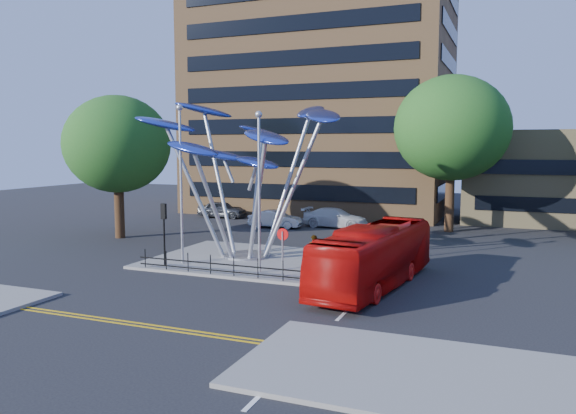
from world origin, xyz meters
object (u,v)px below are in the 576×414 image
at_px(leaf_sculpture, 246,143).
at_px(parked_car_left, 222,209).
at_px(street_lamp_right, 259,177).
at_px(no_entry_sign_island, 283,244).
at_px(traffic_light_island, 164,221).
at_px(parked_car_right, 335,218).
at_px(pedestrian, 314,252).
at_px(tree_right, 452,128).
at_px(red_bus, 374,256).
at_px(street_lamp_left, 181,170).
at_px(tree_left, 117,144).
at_px(parked_car_mid, 275,219).

bearing_deg(leaf_sculpture, parked_car_left, 122.98).
height_order(street_lamp_right, no_entry_sign_island, street_lamp_right).
height_order(traffic_light_island, parked_car_right, traffic_light_island).
bearing_deg(pedestrian, tree_right, -135.05).
bearing_deg(traffic_light_island, red_bus, 1.47).
height_order(no_entry_sign_island, pedestrian, no_entry_sign_island).
bearing_deg(parked_car_right, parked_car_left, 82.63).
bearing_deg(street_lamp_right, street_lamp_left, 174.29).
xyz_separation_m(no_entry_sign_island, parked_car_left, (-14.66, 20.48, -1.04)).
distance_m(street_lamp_left, pedestrian, 8.61).
height_order(tree_left, leaf_sculpture, tree_left).
bearing_deg(pedestrian, parked_car_left, -78.07).
bearing_deg(leaf_sculpture, street_lamp_right, -55.09).
height_order(parked_car_left, parked_car_mid, parked_car_left).
relative_size(no_entry_sign_island, parked_car_right, 0.45).
xyz_separation_m(street_lamp_right, parked_car_right, (-1.45, 17.96, -4.30)).
distance_m(tree_right, traffic_light_island, 24.06).
xyz_separation_m(tree_left, street_lamp_left, (9.50, -6.50, -1.44)).
height_order(street_lamp_left, parked_car_right, street_lamp_left).
xyz_separation_m(red_bus, parked_car_right, (-7.55, 18.16, -0.69)).
relative_size(street_lamp_left, parked_car_left, 1.94).
relative_size(tree_right, traffic_light_island, 3.54).
distance_m(street_lamp_left, street_lamp_right, 5.03).
relative_size(tree_left, parked_car_mid, 2.38).
height_order(red_bus, parked_car_mid, red_bus).
bearing_deg(parked_car_right, street_lamp_right, -172.89).
height_order(street_lamp_left, red_bus, street_lamp_left).
relative_size(street_lamp_right, pedestrian, 4.51).
bearing_deg(parked_car_mid, street_lamp_right, -165.27).
distance_m(no_entry_sign_island, parked_car_mid, 18.00).
relative_size(pedestrian, parked_car_right, 0.34).
distance_m(tree_right, parked_car_mid, 15.63).
bearing_deg(street_lamp_left, leaf_sculpture, 52.60).
height_order(street_lamp_right, traffic_light_island, street_lamp_right).
height_order(tree_right, leaf_sculpture, tree_right).
relative_size(red_bus, parked_car_right, 1.95).
xyz_separation_m(tree_right, leaf_sculpture, (-10.07, -15.32, -1.16)).
distance_m(street_lamp_left, red_bus, 11.78).
xyz_separation_m(tree_left, red_bus, (20.60, -7.20, -5.32)).
relative_size(leaf_sculpture, parked_car_mid, 2.94).
relative_size(parked_car_left, parked_car_right, 0.84).
height_order(leaf_sculpture, parked_car_right, leaf_sculpture).
distance_m(street_lamp_right, traffic_light_island, 6.05).
distance_m(traffic_light_island, parked_car_left, 21.96).
xyz_separation_m(tree_left, parked_car_right, (13.05, 10.96, -6.00)).
height_order(tree_right, tree_left, tree_right).
bearing_deg(parked_car_mid, leaf_sculpture, -170.32).
distance_m(parked_car_mid, parked_car_right, 4.96).
relative_size(street_lamp_left, parked_car_right, 1.62).
bearing_deg(street_lamp_right, pedestrian, 36.62).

